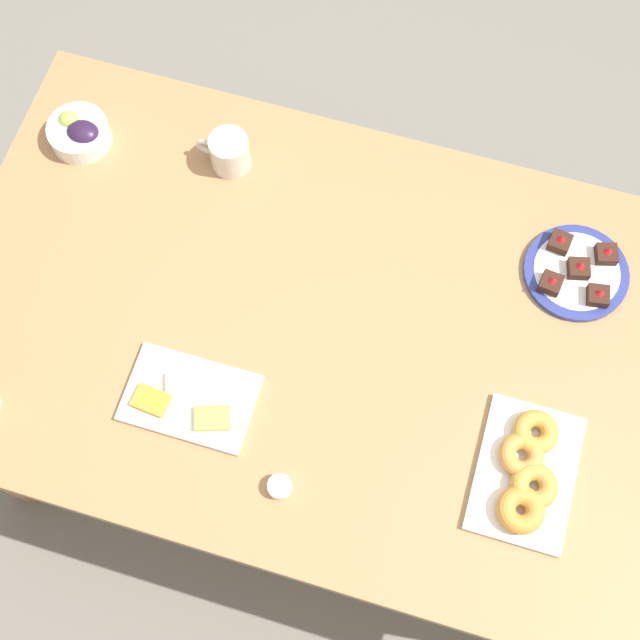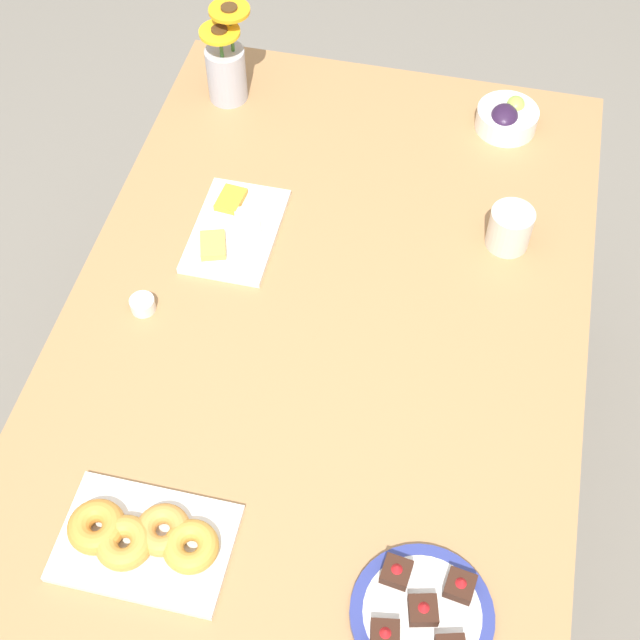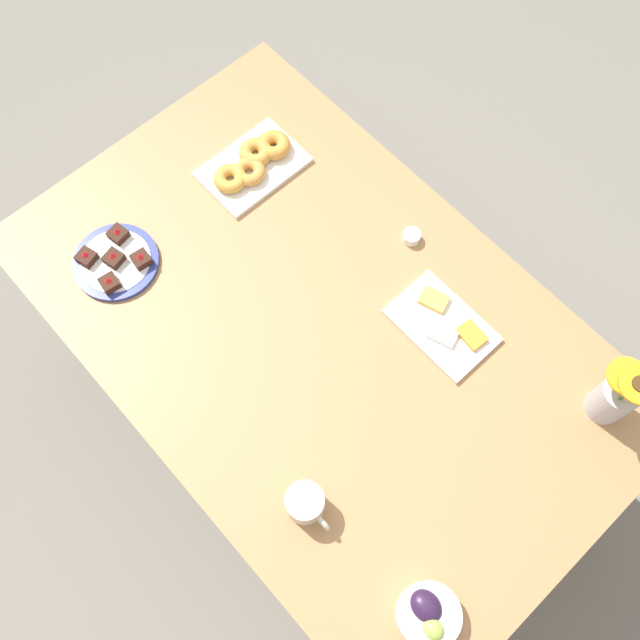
{
  "view_description": "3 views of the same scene",
  "coord_description": "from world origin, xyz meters",
  "px_view_note": "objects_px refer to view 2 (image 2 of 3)",
  "views": [
    {
      "loc": [
        -0.19,
        0.64,
        2.48
      ],
      "look_at": [
        0.0,
        0.0,
        0.78
      ],
      "focal_mm": 50.0,
      "sensor_mm": 36.0,
      "label": 1
    },
    {
      "loc": [
        -0.95,
        -0.22,
        2.13
      ],
      "look_at": [
        0.0,
        0.0,
        0.78
      ],
      "focal_mm": 50.0,
      "sensor_mm": 36.0,
      "label": 2
    },
    {
      "loc": [
        0.5,
        -0.46,
        2.4
      ],
      "look_at": [
        0.0,
        0.0,
        0.78
      ],
      "focal_mm": 40.0,
      "sensor_mm": 36.0,
      "label": 3
    }
  ],
  "objects_px": {
    "dining_table": "(320,357)",
    "croissant_platter": "(143,539)",
    "jam_cup_honey": "(143,304)",
    "grape_bowl": "(507,118)",
    "flower_vase": "(226,68)",
    "cheese_platter": "(235,229)",
    "dessert_plate": "(422,614)",
    "coffee_mug": "(510,227)"
  },
  "relations": [
    {
      "from": "croissant_platter",
      "to": "grape_bowl",
      "type": "bearing_deg",
      "value": -22.65
    },
    {
      "from": "coffee_mug",
      "to": "grape_bowl",
      "type": "bearing_deg",
      "value": 6.43
    },
    {
      "from": "jam_cup_honey",
      "to": "flower_vase",
      "type": "relative_size",
      "value": 0.2
    },
    {
      "from": "croissant_platter",
      "to": "jam_cup_honey",
      "type": "distance_m",
      "value": 0.48
    },
    {
      "from": "coffee_mug",
      "to": "grape_bowl",
      "type": "xyz_separation_m",
      "value": [
        0.34,
        0.04,
        -0.02
      ]
    },
    {
      "from": "dessert_plate",
      "to": "coffee_mug",
      "type": "bearing_deg",
      "value": -3.63
    },
    {
      "from": "flower_vase",
      "to": "jam_cup_honey",
      "type": "bearing_deg",
      "value": -178.94
    },
    {
      "from": "cheese_platter",
      "to": "dessert_plate",
      "type": "relative_size",
      "value": 1.16
    },
    {
      "from": "dining_table",
      "to": "jam_cup_honey",
      "type": "relative_size",
      "value": 33.33
    },
    {
      "from": "dessert_plate",
      "to": "grape_bowl",
      "type": "bearing_deg",
      "value": -0.59
    },
    {
      "from": "croissant_platter",
      "to": "flower_vase",
      "type": "xyz_separation_m",
      "value": [
        1.09,
        0.17,
        0.06
      ]
    },
    {
      "from": "jam_cup_honey",
      "to": "cheese_platter",
      "type": "bearing_deg",
      "value": -27.22
    },
    {
      "from": "jam_cup_honey",
      "to": "grape_bowl",
      "type": "bearing_deg",
      "value": -43.21
    },
    {
      "from": "dessert_plate",
      "to": "croissant_platter",
      "type": "bearing_deg",
      "value": 88.05
    },
    {
      "from": "dining_table",
      "to": "cheese_platter",
      "type": "relative_size",
      "value": 6.15
    },
    {
      "from": "grape_bowl",
      "to": "croissant_platter",
      "type": "height_order",
      "value": "grape_bowl"
    },
    {
      "from": "cheese_platter",
      "to": "croissant_platter",
      "type": "bearing_deg",
      "value": -176.37
    },
    {
      "from": "cheese_platter",
      "to": "flower_vase",
      "type": "relative_size",
      "value": 1.07
    },
    {
      "from": "flower_vase",
      "to": "coffee_mug",
      "type": "bearing_deg",
      "value": -114.28
    },
    {
      "from": "jam_cup_honey",
      "to": "dining_table",
      "type": "bearing_deg",
      "value": -86.45
    },
    {
      "from": "grape_bowl",
      "to": "flower_vase",
      "type": "height_order",
      "value": "flower_vase"
    },
    {
      "from": "dessert_plate",
      "to": "cheese_platter",
      "type": "bearing_deg",
      "value": 35.63
    },
    {
      "from": "coffee_mug",
      "to": "dessert_plate",
      "type": "height_order",
      "value": "coffee_mug"
    },
    {
      "from": "dining_table",
      "to": "jam_cup_honey",
      "type": "distance_m",
      "value": 0.36
    },
    {
      "from": "cheese_platter",
      "to": "croissant_platter",
      "type": "height_order",
      "value": "croissant_platter"
    },
    {
      "from": "dessert_plate",
      "to": "flower_vase",
      "type": "xyz_separation_m",
      "value": [
        1.1,
        0.63,
        0.07
      ]
    },
    {
      "from": "grape_bowl",
      "to": "jam_cup_honey",
      "type": "xyz_separation_m",
      "value": [
        -0.67,
        0.63,
        -0.01
      ]
    },
    {
      "from": "grape_bowl",
      "to": "croissant_platter",
      "type": "xyz_separation_m",
      "value": [
        -1.12,
        0.47,
        -0.01
      ]
    },
    {
      "from": "grape_bowl",
      "to": "coffee_mug",
      "type": "bearing_deg",
      "value": -173.57
    },
    {
      "from": "coffee_mug",
      "to": "grape_bowl",
      "type": "relative_size",
      "value": 0.89
    },
    {
      "from": "croissant_platter",
      "to": "dessert_plate",
      "type": "relative_size",
      "value": 1.26
    },
    {
      "from": "jam_cup_honey",
      "to": "flower_vase",
      "type": "height_order",
      "value": "flower_vase"
    },
    {
      "from": "dining_table",
      "to": "croissant_platter",
      "type": "distance_m",
      "value": 0.52
    },
    {
      "from": "grape_bowl",
      "to": "dessert_plate",
      "type": "relative_size",
      "value": 0.62
    },
    {
      "from": "cheese_platter",
      "to": "coffee_mug",
      "type": "bearing_deg",
      "value": -80.0
    },
    {
      "from": "dessert_plate",
      "to": "flower_vase",
      "type": "distance_m",
      "value": 1.27
    },
    {
      "from": "croissant_platter",
      "to": "jam_cup_honey",
      "type": "height_order",
      "value": "croissant_platter"
    },
    {
      "from": "dining_table",
      "to": "croissant_platter",
      "type": "xyz_separation_m",
      "value": [
        -0.47,
        0.18,
        0.11
      ]
    },
    {
      "from": "cheese_platter",
      "to": "flower_vase",
      "type": "bearing_deg",
      "value": 17.82
    },
    {
      "from": "coffee_mug",
      "to": "flower_vase",
      "type": "bearing_deg",
      "value": 65.72
    },
    {
      "from": "jam_cup_honey",
      "to": "coffee_mug",
      "type": "bearing_deg",
      "value": -63.96
    },
    {
      "from": "dining_table",
      "to": "grape_bowl",
      "type": "bearing_deg",
      "value": -23.63
    }
  ]
}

